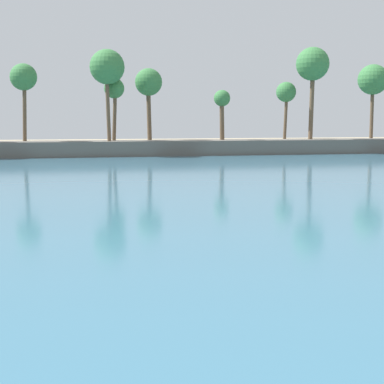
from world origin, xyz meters
The scene contains 2 objects.
sea centered at (0.00, 59.53, 0.03)m, with size 220.00×101.93×0.06m, color #386B84.
palm_headland centered at (1.37, 70.56, 3.46)m, with size 99.06×6.81×13.18m.
Camera 1 is at (-3.54, 1.93, 4.27)m, focal length 54.34 mm.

